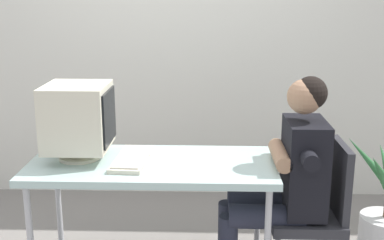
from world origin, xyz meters
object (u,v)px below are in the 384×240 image
(crt_monitor, at_px, (78,118))
(office_chair, at_px, (317,208))
(desk, at_px, (152,171))
(person_seated, at_px, (284,177))
(keyboard, at_px, (132,158))

(crt_monitor, xyz_separation_m, office_chair, (1.38, -0.05, -0.51))
(desk, bearing_deg, office_chair, -0.24)
(desk, relative_size, crt_monitor, 3.21)
(desk, distance_m, crt_monitor, 0.52)
(person_seated, bearing_deg, crt_monitor, 177.42)
(desk, relative_size, office_chair, 1.61)
(desk, distance_m, keyboard, 0.14)
(office_chair, xyz_separation_m, person_seated, (-0.20, 0.00, 0.19))
(person_seated, bearing_deg, desk, 179.70)
(desk, distance_m, office_chair, 0.98)
(crt_monitor, bearing_deg, keyboard, -6.85)
(office_chair, bearing_deg, desk, 179.76)
(desk, relative_size, keyboard, 3.05)
(desk, bearing_deg, person_seated, -0.30)
(keyboard, xyz_separation_m, office_chair, (1.07, -0.02, -0.28))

